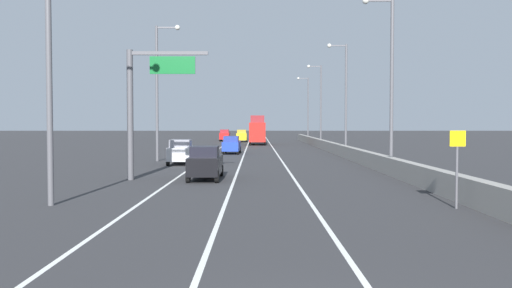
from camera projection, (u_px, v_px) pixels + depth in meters
name	position (u px, v px, depth m)	size (l,w,h in m)	color
ground_plane	(260.00, 148.00, 71.62)	(320.00, 320.00, 0.00)	#2D2D30
lane_stripe_left	(213.00, 152.00, 62.61)	(0.16, 130.00, 0.00)	silver
lane_stripe_center	(244.00, 151.00, 62.63)	(0.16, 130.00, 0.00)	silver
lane_stripe_right	(274.00, 151.00, 62.64)	(0.16, 130.00, 0.00)	silver
jersey_barrier_right	(352.00, 154.00, 47.65)	(0.60, 120.00, 1.10)	gray
overhead_sign_gantry	(141.00, 98.00, 31.17)	(4.68, 0.36, 7.50)	#47474C
speed_advisory_sign	(455.00, 163.00, 20.79)	(0.60, 0.11, 3.00)	#4C4C51
lamp_post_right_second	(387.00, 74.00, 36.47)	(2.14, 0.44, 11.69)	#4C4C51
lamp_post_right_third	(342.00, 92.00, 57.50)	(2.14, 0.44, 11.69)	#4C4C51
lamp_post_right_fourth	(318.00, 100.00, 78.54)	(2.14, 0.44, 11.69)	#4C4C51
lamp_post_right_fifth	(305.00, 105.00, 99.57)	(2.14, 0.44, 11.69)	#4C4C51
lamp_post_left_near	(52.00, 39.00, 21.38)	(2.14, 0.44, 11.69)	#4C4C51
lamp_post_left_mid	(158.00, 84.00, 46.62)	(2.14, 0.44, 11.69)	#4C4C51
car_red_0	(223.00, 135.00, 98.72)	(1.83, 4.34, 2.12)	red
car_silver_1	(180.00, 152.00, 43.44)	(1.94, 4.77, 1.97)	#B7B7BC
car_blue_2	(230.00, 145.00, 58.04)	(1.92, 4.43, 1.90)	#1E389E
car_black_3	(204.00, 163.00, 31.61)	(1.81, 4.75, 1.95)	black
car_yellow_4	(240.00, 136.00, 94.32)	(1.81, 4.38, 2.13)	gold
box_truck	(256.00, 131.00, 82.48)	(2.50, 7.57, 4.45)	#A51E19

